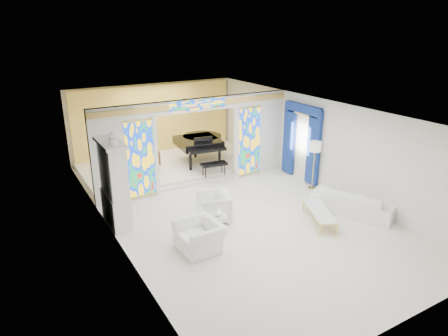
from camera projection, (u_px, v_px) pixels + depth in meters
floor at (227, 206)px, 12.22m from camera, size 12.00×12.00×0.00m
ceiling at (228, 109)px, 11.20m from camera, size 7.00×12.00×0.02m
wall_back at (154, 120)px, 16.60m from camera, size 7.00×0.02×3.00m
wall_front at (405, 257)px, 6.83m from camera, size 7.00×0.02×3.00m
wall_left at (108, 182)px, 10.06m from camera, size 0.02×12.00×3.00m
wall_right at (317, 143)px, 13.37m from camera, size 0.02×12.00×3.00m
partition_wall at (197, 139)px, 13.28m from camera, size 7.00×0.22×3.00m
stained_glass_left at (140, 159)px, 12.36m from camera, size 0.90×0.04×2.40m
stained_glass_right at (249, 141)px, 14.28m from camera, size 0.90×0.04×2.40m
stained_glass_transom at (198, 105)px, 12.80m from camera, size 2.00×0.04×0.34m
alcove_platform at (174, 165)px, 15.53m from camera, size 6.80×3.80×0.18m
gold_curtain_back at (155, 120)px, 16.50m from camera, size 6.70×0.10×2.90m
chandelier at (177, 102)px, 14.71m from camera, size 0.48×0.48×0.30m
blue_drapes at (301, 136)px, 13.86m from camera, size 0.14×1.85×2.65m
china_cabinet at (114, 184)px, 10.79m from camera, size 0.56×1.46×2.72m
armchair_left at (199, 236)px, 9.77m from camera, size 1.03×1.16×0.72m
armchair_right at (214, 207)px, 11.22m from camera, size 1.10×1.08×0.81m
sofa at (352, 202)px, 11.69m from camera, size 1.84×2.56×0.70m
side_table at (218, 222)px, 10.45m from camera, size 0.44×0.44×0.55m
vase at (218, 212)px, 10.35m from camera, size 0.25×0.25×0.21m
coffee_table at (319, 211)px, 11.13m from camera, size 1.16×1.73×0.37m
floor_lamp at (315, 149)px, 13.07m from camera, size 0.45×0.45×1.65m
grand_piano at (201, 142)px, 15.43m from camera, size 2.04×2.97×1.16m
tv_console at (151, 158)px, 14.54m from camera, size 0.66×0.48×0.72m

